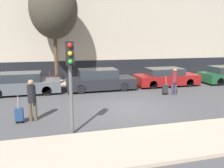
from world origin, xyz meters
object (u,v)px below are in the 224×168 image
trolley_left (19,114)px  traffic_light (70,69)px  bare_tree_near_crossing (54,10)px  pedestrian_right (175,80)px  pedestrian_left (32,98)px  parked_car_2 (166,77)px  trolley_right (165,89)px  parked_bicycle (52,79)px  parked_car_0 (23,84)px  parked_car_1 (100,80)px

trolley_left → traffic_light: 3.37m
trolley_left → bare_tree_near_crossing: bearing=78.5°
pedestrian_right → pedestrian_left: bearing=-143.4°
parked_car_2 → pedestrian_left: 10.40m
trolley_left → pedestrian_right: bearing=17.1°
pedestrian_right → trolley_right: pedestrian_right is taller
traffic_light → pedestrian_left: bearing=129.4°
pedestrian_right → trolley_right: bearing=-179.9°
parked_bicycle → pedestrian_right: bearing=-33.4°
bare_tree_near_crossing → parked_bicycle: bearing=-148.7°
parked_car_0 → parked_bicycle: bearing=52.5°
parked_car_2 → parked_bicycle: size_ratio=2.64×
pedestrian_left → trolley_left: 0.85m
trolley_right → bare_tree_near_crossing: 9.71m
parked_car_0 → trolley_left: size_ratio=3.82×
parked_car_1 → traffic_light: (-2.37, -6.91, 1.75)m
parked_car_0 → trolley_left: 5.32m
trolley_left → pedestrian_left: bearing=15.3°
parked_bicycle → bare_tree_near_crossing: (0.35, 0.22, 5.05)m
parked_car_2 → trolley_right: 2.87m
parked_car_2 → parked_bicycle: (-8.28, 2.22, -0.14)m
parked_car_0 → trolley_right: size_ratio=3.81×
parked_car_2 → bare_tree_near_crossing: size_ratio=0.62×
pedestrian_right → traffic_light: size_ratio=0.50×
trolley_left → traffic_light: (2.06, -1.72, 2.04)m
traffic_light → bare_tree_near_crossing: size_ratio=0.45×
pedestrian_left → parked_bicycle: bearing=69.3°
traffic_light → parked_bicycle: bearing=95.1°
parked_bicycle → bare_tree_near_crossing: bare_tree_near_crossing is taller
pedestrian_left → pedestrian_right: pedestrian_left is taller
parked_car_2 → trolley_right: bearing=-118.4°
parked_car_1 → trolley_left: size_ratio=3.89×
trolley_left → traffic_light: size_ratio=0.35×
parked_car_0 → traffic_light: traffic_light is taller
parked_car_2 → pedestrian_right: bearing=-107.3°
trolley_right → traffic_light: 7.88m
pedestrian_right → traffic_light: 8.07m
trolley_left → bare_tree_near_crossing: 9.48m
pedestrian_left → bare_tree_near_crossing: (1.06, 7.65, 4.51)m
parked_car_0 → pedestrian_right: bearing=-15.9°
parked_car_2 → pedestrian_right: (-0.84, -2.70, 0.32)m
parked_car_0 → parked_car_1: 4.96m
trolley_right → parked_bicycle: trolley_right is taller
parked_car_1 → trolley_right: size_ratio=3.88×
parked_bicycle → bare_tree_near_crossing: 5.07m
pedestrian_left → bare_tree_near_crossing: size_ratio=0.24×
parked_car_2 → bare_tree_near_crossing: 9.64m
trolley_right → bare_tree_near_crossing: bare_tree_near_crossing is taller
pedestrian_left → trolley_left: size_ratio=1.51×
parked_car_1 → parked_bicycle: size_ratio=2.62×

